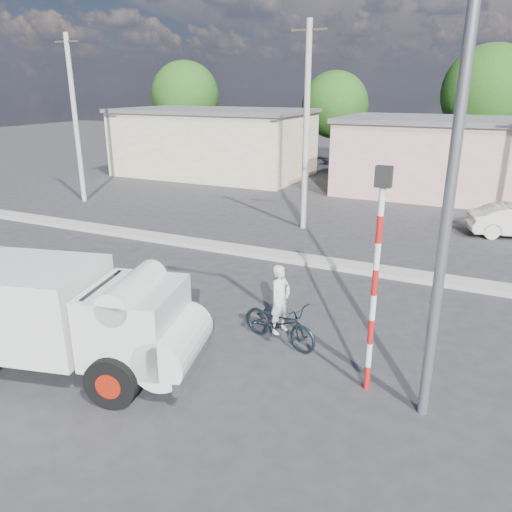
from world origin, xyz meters
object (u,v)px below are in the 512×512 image
at_px(bicycle, 280,322).
at_px(traffic_pole, 376,265).
at_px(streetlight, 446,133).
at_px(cyclist, 280,311).
at_px(truck, 66,316).

bearing_deg(bicycle, traffic_pole, -96.72).
bearing_deg(streetlight, cyclist, 158.32).
bearing_deg(cyclist, bicycle, 0.00).
distance_m(cyclist, streetlight, 5.39).
distance_m(truck, bicycle, 4.58).
height_order(truck, streetlight, streetlight).
bearing_deg(cyclist, traffic_pole, -96.72).
relative_size(truck, cyclist, 3.62).
relative_size(bicycle, cyclist, 1.25).
distance_m(bicycle, traffic_pole, 3.21).
relative_size(truck, traffic_pole, 1.33).
bearing_deg(bicycle, streetlight, -95.13).
bearing_deg(cyclist, truck, 146.85).
relative_size(truck, bicycle, 2.89).
relative_size(cyclist, traffic_pole, 0.37).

